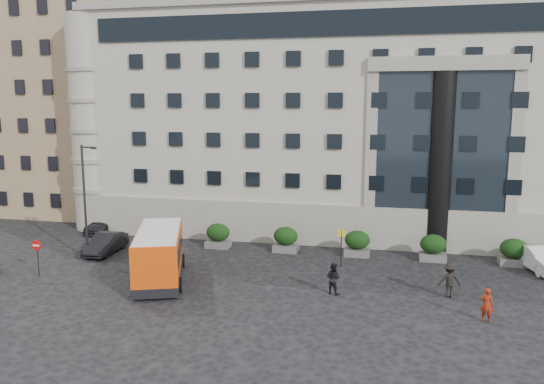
{
  "coord_description": "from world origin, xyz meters",
  "views": [
    {
      "loc": [
        8.34,
        -29.26,
        10.81
      ],
      "look_at": [
        0.93,
        4.38,
        5.0
      ],
      "focal_mm": 35.0,
      "sensor_mm": 36.0,
      "label": 1
    }
  ],
  "objects_px": {
    "pedestrian_a": "(487,305)",
    "pedestrian_c": "(449,280)",
    "hedge_e": "(514,252)",
    "hedge_d": "(433,247)",
    "hedge_b": "(286,239)",
    "no_entry_sign": "(37,251)",
    "white_taxi": "(539,259)",
    "red_truck": "(164,206)",
    "hedge_a": "(218,235)",
    "parked_car_c": "(104,224)",
    "pedestrian_b": "(333,278)",
    "parked_car_b": "(106,243)",
    "bus_stop_sign": "(341,242)",
    "street_lamp": "(85,198)",
    "minibus": "(159,253)",
    "parked_car_d": "(128,211)",
    "hedge_c": "(357,243)"
  },
  "relations": [
    {
      "from": "bus_stop_sign",
      "to": "red_truck",
      "type": "xyz_separation_m",
      "value": [
        -17.42,
        10.9,
        -0.42
      ]
    },
    {
      "from": "hedge_a",
      "to": "hedge_d",
      "type": "relative_size",
      "value": 1.0
    },
    {
      "from": "white_taxi",
      "to": "red_truck",
      "type": "bearing_deg",
      "value": 148.77
    },
    {
      "from": "street_lamp",
      "to": "pedestrian_a",
      "type": "height_order",
      "value": "street_lamp"
    },
    {
      "from": "hedge_d",
      "to": "pedestrian_b",
      "type": "xyz_separation_m",
      "value": [
        -6.09,
        -7.99,
        -0.01
      ]
    },
    {
      "from": "hedge_e",
      "to": "parked_car_d",
      "type": "xyz_separation_m",
      "value": [
        -32.51,
        8.2,
        -0.28
      ]
    },
    {
      "from": "pedestrian_b",
      "to": "pedestrian_c",
      "type": "xyz_separation_m",
      "value": [
        6.44,
        0.87,
        0.08
      ]
    },
    {
      "from": "minibus",
      "to": "pedestrian_a",
      "type": "distance_m",
      "value": 18.76
    },
    {
      "from": "hedge_a",
      "to": "parked_car_b",
      "type": "distance_m",
      "value": 8.17
    },
    {
      "from": "hedge_b",
      "to": "no_entry_sign",
      "type": "bearing_deg",
      "value": -148.1
    },
    {
      "from": "red_truck",
      "to": "pedestrian_a",
      "type": "relative_size",
      "value": 2.93
    },
    {
      "from": "hedge_e",
      "to": "hedge_d",
      "type": "bearing_deg",
      "value": 180.0
    },
    {
      "from": "hedge_c",
      "to": "minibus",
      "type": "distance_m",
      "value": 14.03
    },
    {
      "from": "hedge_a",
      "to": "red_truck",
      "type": "xyz_separation_m",
      "value": [
        -7.92,
        8.1,
        0.38
      ]
    },
    {
      "from": "hedge_a",
      "to": "minibus",
      "type": "xyz_separation_m",
      "value": [
        -1.19,
        -7.87,
        0.8
      ]
    },
    {
      "from": "parked_car_b",
      "to": "pedestrian_a",
      "type": "bearing_deg",
      "value": -17.4
    },
    {
      "from": "red_truck",
      "to": "no_entry_sign",
      "type": "bearing_deg",
      "value": -80.15
    },
    {
      "from": "hedge_d",
      "to": "pedestrian_c",
      "type": "relative_size",
      "value": 0.93
    },
    {
      "from": "bus_stop_sign",
      "to": "red_truck",
      "type": "relative_size",
      "value": 0.49
    },
    {
      "from": "parked_car_d",
      "to": "pedestrian_a",
      "type": "height_order",
      "value": "pedestrian_a"
    },
    {
      "from": "white_taxi",
      "to": "pedestrian_c",
      "type": "relative_size",
      "value": 2.4
    },
    {
      "from": "hedge_a",
      "to": "hedge_e",
      "type": "distance_m",
      "value": 20.8
    },
    {
      "from": "hedge_c",
      "to": "street_lamp",
      "type": "xyz_separation_m",
      "value": [
        -18.34,
        -4.8,
        3.44
      ]
    },
    {
      "from": "minibus",
      "to": "pedestrian_b",
      "type": "relative_size",
      "value": 4.33
    },
    {
      "from": "parked_car_b",
      "to": "street_lamp",
      "type": "bearing_deg",
      "value": -107.29
    },
    {
      "from": "no_entry_sign",
      "to": "white_taxi",
      "type": "height_order",
      "value": "no_entry_sign"
    },
    {
      "from": "hedge_c",
      "to": "street_lamp",
      "type": "height_order",
      "value": "street_lamp"
    },
    {
      "from": "no_entry_sign",
      "to": "pedestrian_a",
      "type": "height_order",
      "value": "no_entry_sign"
    },
    {
      "from": "minibus",
      "to": "parked_car_d",
      "type": "relative_size",
      "value": 1.69
    },
    {
      "from": "white_taxi",
      "to": "street_lamp",
      "type": "bearing_deg",
      "value": 172.78
    },
    {
      "from": "no_entry_sign",
      "to": "hedge_b",
      "type": "bearing_deg",
      "value": 31.9
    },
    {
      "from": "red_truck",
      "to": "parked_car_d",
      "type": "xyz_separation_m",
      "value": [
        -3.79,
        0.1,
        -0.66
      ]
    },
    {
      "from": "hedge_b",
      "to": "street_lamp",
      "type": "height_order",
      "value": "street_lamp"
    },
    {
      "from": "hedge_a",
      "to": "hedge_b",
      "type": "height_order",
      "value": "same"
    },
    {
      "from": "pedestrian_a",
      "to": "parked_car_c",
      "type": "bearing_deg",
      "value": -10.95
    },
    {
      "from": "hedge_d",
      "to": "white_taxi",
      "type": "distance_m",
      "value": 6.66
    },
    {
      "from": "bus_stop_sign",
      "to": "pedestrian_b",
      "type": "xyz_separation_m",
      "value": [
        0.01,
        -5.19,
        -0.81
      ]
    },
    {
      "from": "minibus",
      "to": "parked_car_d",
      "type": "distance_m",
      "value": 19.24
    },
    {
      "from": "pedestrian_a",
      "to": "pedestrian_c",
      "type": "height_order",
      "value": "pedestrian_c"
    },
    {
      "from": "no_entry_sign",
      "to": "parked_car_d",
      "type": "height_order",
      "value": "no_entry_sign"
    },
    {
      "from": "red_truck",
      "to": "bus_stop_sign",
      "type": "bearing_deg",
      "value": -18.53
    },
    {
      "from": "hedge_b",
      "to": "bus_stop_sign",
      "type": "relative_size",
      "value": 0.73
    },
    {
      "from": "hedge_e",
      "to": "pedestrian_a",
      "type": "distance_m",
      "value": 10.79
    },
    {
      "from": "hedge_e",
      "to": "pedestrian_a",
      "type": "bearing_deg",
      "value": -108.33
    },
    {
      "from": "pedestrian_a",
      "to": "street_lamp",
      "type": "bearing_deg",
      "value": 1.45
    },
    {
      "from": "hedge_a",
      "to": "hedge_e",
      "type": "xyz_separation_m",
      "value": [
        20.8,
        0.0,
        0.0
      ]
    },
    {
      "from": "white_taxi",
      "to": "bus_stop_sign",
      "type": "bearing_deg",
      "value": 174.16
    },
    {
      "from": "parked_car_b",
      "to": "hedge_e",
      "type": "bearing_deg",
      "value": 4.85
    },
    {
      "from": "hedge_d",
      "to": "minibus",
      "type": "relative_size",
      "value": 0.23
    },
    {
      "from": "white_taxi",
      "to": "parked_car_c",
      "type": "bearing_deg",
      "value": 159.13
    }
  ]
}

